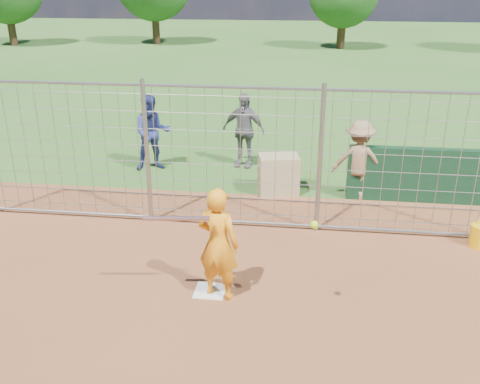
# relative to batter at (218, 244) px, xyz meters

# --- Properties ---
(ground) EXTENTS (100.00, 100.00, 0.00)m
(ground) POSITION_rel_batter_xyz_m (-0.14, 0.27, -0.81)
(ground) COLOR #2D591E
(ground) RESTS_ON ground
(home_plate) EXTENTS (0.43, 0.43, 0.02)m
(home_plate) POSITION_rel_batter_xyz_m (-0.14, 0.07, -0.80)
(home_plate) COLOR silver
(home_plate) RESTS_ON ground
(dugout_wall) EXTENTS (2.60, 0.20, 1.10)m
(dugout_wall) POSITION_rel_batter_xyz_m (3.26, 3.87, -0.26)
(dugout_wall) COLOR #11381E
(dugout_wall) RESTS_ON ground
(batter) EXTENTS (0.68, 0.54, 1.63)m
(batter) POSITION_rel_batter_xyz_m (0.00, 0.00, 0.00)
(batter) COLOR orange
(batter) RESTS_ON ground
(bystander_a) EXTENTS (1.02, 0.91, 1.74)m
(bystander_a) POSITION_rel_batter_xyz_m (-2.38, 5.06, 0.05)
(bystander_a) COLOR navy
(bystander_a) RESTS_ON ground
(bystander_b) EXTENTS (1.09, 0.65, 1.74)m
(bystander_b) POSITION_rel_batter_xyz_m (-0.35, 5.55, 0.06)
(bystander_b) COLOR #5F5D63
(bystander_b) RESTS_ON ground
(bystander_c) EXTENTS (1.07, 0.66, 1.60)m
(bystander_c) POSITION_rel_batter_xyz_m (2.16, 3.90, -0.01)
(bystander_c) COLOR #8B6B4C
(bystander_c) RESTS_ON ground
(equipment_bin) EXTENTS (0.90, 0.70, 0.80)m
(equipment_bin) POSITION_rel_batter_xyz_m (0.58, 3.97, -0.41)
(equipment_bin) COLOR tan
(equipment_bin) RESTS_ON ground
(equipment_in_play) EXTENTS (2.24, 0.31, 0.18)m
(equipment_in_play) POSITION_rel_batter_xyz_m (-0.07, -0.30, 0.50)
(equipment_in_play) COLOR silver
(equipment_in_play) RESTS_ON ground
(backstop_fence) EXTENTS (9.08, 0.08, 2.60)m
(backstop_fence) POSITION_rel_batter_xyz_m (-0.14, 2.27, 0.45)
(backstop_fence) COLOR gray
(backstop_fence) RESTS_ON ground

